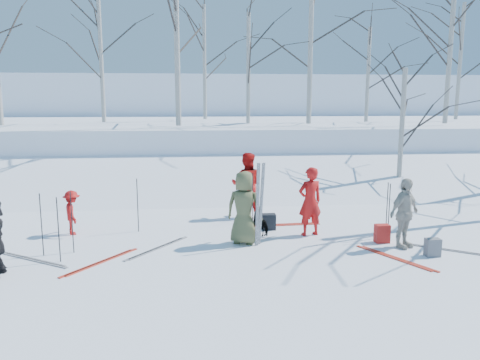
{
  "coord_description": "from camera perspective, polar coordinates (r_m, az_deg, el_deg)",
  "views": [
    {
      "loc": [
        -1.11,
        -9.75,
        3.25
      ],
      "look_at": [
        0.0,
        1.5,
        1.3
      ],
      "focal_mm": 35.0,
      "sensor_mm": 36.0,
      "label": 1
    }
  ],
  "objects": [
    {
      "name": "ground",
      "position": [
        10.34,
        0.82,
        -8.53
      ],
      "size": [
        120.0,
        120.0,
        0.0
      ],
      "primitive_type": "plane",
      "color": "white",
      "rests_on": "ground"
    },
    {
      "name": "snow_ramp",
      "position": [
        17.07,
        -1.81,
        -0.68
      ],
      "size": [
        70.0,
        9.49,
        4.12
      ],
      "primitive_type": "cube",
      "rotation": [
        0.3,
        0.0,
        0.0
      ],
      "color": "white",
      "rests_on": "ground"
    },
    {
      "name": "snow_plateau",
      "position": [
        26.87,
        -3.25,
        4.96
      ],
      "size": [
        70.0,
        18.0,
        2.2
      ],
      "primitive_type": "cube",
      "color": "white",
      "rests_on": "ground"
    },
    {
      "name": "far_hill",
      "position": [
        47.78,
        -4.33,
        8.25
      ],
      "size": [
        90.0,
        30.0,
        6.0
      ],
      "primitive_type": "cube",
      "color": "white",
      "rests_on": "ground"
    },
    {
      "name": "skier_olive_center",
      "position": [
        10.58,
        0.5,
        -3.39
      ],
      "size": [
        0.96,
        0.8,
        1.68
      ],
      "primitive_type": "imported",
      "rotation": [
        0.0,
        0.0,
        2.76
      ],
      "color": "#4D5231",
      "rests_on": "ground"
    },
    {
      "name": "skier_red_north",
      "position": [
        11.37,
        8.53,
        -2.6
      ],
      "size": [
        0.69,
        0.53,
        1.67
      ],
      "primitive_type": "imported",
      "rotation": [
        0.0,
        0.0,
        3.38
      ],
      "color": "#B51110",
      "rests_on": "ground"
    },
    {
      "name": "skier_redor_behind",
      "position": [
        13.05,
        0.84,
        -0.59
      ],
      "size": [
        1.0,
        0.86,
        1.8
      ],
      "primitive_type": "imported",
      "rotation": [
        0.0,
        0.0,
        2.92
      ],
      "color": "red",
      "rests_on": "ground"
    },
    {
      "name": "skier_red_seated",
      "position": [
        12.08,
        -19.78,
        -3.75
      ],
      "size": [
        0.62,
        0.8,
        1.08
      ],
      "primitive_type": "imported",
      "rotation": [
        0.0,
        0.0,
        1.91
      ],
      "color": "#B51110",
      "rests_on": "ground"
    },
    {
      "name": "skier_cream_east",
      "position": [
        10.92,
        19.39,
        -3.85
      ],
      "size": [
        0.98,
        0.79,
        1.56
      ],
      "primitive_type": "imported",
      "rotation": [
        0.0,
        0.0,
        0.53
      ],
      "color": "beige",
      "rests_on": "ground"
    },
    {
      "name": "dog",
      "position": [
        11.45,
        2.6,
        -5.33
      ],
      "size": [
        0.58,
        0.69,
        0.53
      ],
      "primitive_type": "imported",
      "rotation": [
        0.0,
        0.0,
        3.72
      ],
      "color": "black",
      "rests_on": "ground"
    },
    {
      "name": "upright_ski_left",
      "position": [
        10.35,
        2.15,
        -3.06
      ],
      "size": [
        0.09,
        0.16,
        1.9
      ],
      "primitive_type": "cube",
      "rotation": [
        0.07,
        0.0,
        0.14
      ],
      "color": "silver",
      "rests_on": "ground"
    },
    {
      "name": "upright_ski_right",
      "position": [
        10.41,
        2.61,
        -2.99
      ],
      "size": [
        0.14,
        0.23,
        1.89
      ],
      "primitive_type": "cube",
      "rotation": [
        0.1,
        0.0,
        0.36
      ],
      "color": "silver",
      "rests_on": "ground"
    },
    {
      "name": "ski_pair_a",
      "position": [
        11.27,
        24.91,
        -7.86
      ],
      "size": [
        2.0,
        2.09,
        0.02
      ],
      "primitive_type": null,
      "rotation": [
        0.0,
        0.0,
        0.95
      ],
      "color": "silver",
      "rests_on": "ground"
    },
    {
      "name": "ski_pair_b",
      "position": [
        10.33,
        18.37,
        -9.01
      ],
      "size": [
        1.77,
        2.07,
        0.02
      ],
      "primitive_type": null,
      "rotation": [
        0.0,
        0.0,
        0.49
      ],
      "color": "red",
      "rests_on": "ground"
    },
    {
      "name": "ski_pair_c",
      "position": [
        10.59,
        -10.02,
        -8.18
      ],
      "size": [
        2.03,
        2.09,
        0.02
      ],
      "primitive_type": null,
      "rotation": [
        0.0,
        0.0,
        -0.65
      ],
      "color": "silver",
      "rests_on": "ground"
    },
    {
      "name": "ski_pair_d",
      "position": [
        10.61,
        -23.92,
        -8.86
      ],
      "size": [
        1.95,
        2.08,
        0.02
      ],
      "primitive_type": null,
      "rotation": [
        0.0,
        0.0,
        0.99
      ],
      "color": "silver",
      "rests_on": "ground"
    },
    {
      "name": "ski_pair_e",
      "position": [
        12.38,
        5.43,
        -5.43
      ],
      "size": [
        0.38,
        1.92,
        0.02
      ],
      "primitive_type": null,
      "rotation": [
        0.0,
        0.0,
        1.62
      ],
      "color": "red",
      "rests_on": "ground"
    },
    {
      "name": "ski_pair_f",
      "position": [
        9.99,
        -16.6,
        -9.57
      ],
      "size": [
        2.01,
        2.09,
        0.02
      ],
      "primitive_type": null,
      "rotation": [
        0.0,
        0.0,
        -0.63
      ],
      "color": "red",
      "rests_on": "ground"
    },
    {
      "name": "ski_pole_a",
      "position": [
        11.43,
        17.7,
        -3.73
      ],
      "size": [
        0.02,
        0.02,
        1.34
      ],
      "primitive_type": "cylinder",
      "color": "black",
      "rests_on": "ground"
    },
    {
      "name": "ski_pole_b",
      "position": [
        12.8,
        2.7,
        -1.86
      ],
      "size": [
        0.02,
        0.02,
        1.34
      ],
      "primitive_type": "cylinder",
      "color": "black",
      "rests_on": "ground"
    },
    {
      "name": "ski_pole_c",
      "position": [
        11.58,
        17.47,
        -3.55
      ],
      "size": [
        0.02,
        0.02,
        1.34
      ],
      "primitive_type": "cylinder",
      "color": "black",
      "rests_on": "ground"
    },
    {
      "name": "ski_pole_d",
      "position": [
        10.11,
        -21.25,
        -5.67
      ],
      "size": [
        0.02,
        0.02,
        1.34
      ],
      "primitive_type": "cylinder",
      "color": "black",
      "rests_on": "ground"
    },
    {
      "name": "ski_pole_e",
      "position": [
        10.64,
        -23.04,
        -5.04
      ],
      "size": [
        0.02,
        0.02,
        1.34
      ],
      "primitive_type": "cylinder",
      "color": "black",
      "rests_on": "ground"
    },
    {
      "name": "ski_pole_f",
      "position": [
        12.47,
        1.56,
        -2.16
      ],
      "size": [
        0.02,
        0.02,
        1.34
      ],
      "primitive_type": "cylinder",
      "color": "black",
      "rests_on": "ground"
    },
    {
      "name": "ski_pole_g",
      "position": [
        10.61,
        -19.79,
        -4.88
      ],
      "size": [
        0.02,
        0.02,
        1.34
      ],
      "primitive_type": "cylinder",
      "color": "black",
      "rests_on": "ground"
    },
    {
      "name": "ski_pole_h",
      "position": [
        11.85,
        -12.37,
        -3.03
      ],
      "size": [
        0.02,
        0.02,
        1.34
      ],
      "primitive_type": "cylinder",
      "color": "black",
      "rests_on": "ground"
    },
    {
      "name": "backpack_red",
      "position": [
        11.3,
        16.93,
        -6.26
      ],
      "size": [
        0.32,
        0.22,
        0.42
      ],
      "primitive_type": "cube",
      "color": "#B3201B",
      "rests_on": "ground"
    },
    {
      "name": "backpack_grey",
      "position": [
        10.69,
        22.43,
        -7.61
      ],
      "size": [
        0.3,
        0.2,
        0.38
      ],
      "primitive_type": "cube",
      "color": "slate",
      "rests_on": "ground"
    },
    {
      "name": "backpack_dark",
      "position": [
        11.89,
        3.52,
        -5.1
      ],
      "size": [
        0.34,
        0.24,
        0.4
      ],
      "primitive_type": "cube",
      "color": "black",
      "rests_on": "ground"
    },
    {
      "name": "birch_plateau_b",
      "position": [
        23.64,
        15.34,
        12.25
      ],
      "size": [
        3.69,
        3.69,
        4.41
      ],
      "primitive_type": null,
      "color": "silver",
      "rests_on": "snow_plateau"
    },
    {
      "name": "birch_plateau_c",
      "position": [
        23.3,
        -16.57,
        13.82
      ],
      "size": [
        4.59,
        4.59,
        5.7
      ],
      "primitive_type": null,
      "color": "silver",
      "rests_on": "snow_plateau"
    },
    {
      "name": "birch_plateau_d",
      "position": [
        28.07,
        25.24,
        12.89
      ],
      "size": [
        4.82,
        4.82,
        6.04
      ],
      "primitive_type": null,
      "color": "silver",
      "rests_on": "snow_plateau"
    },
    {
      "name": "birch_plateau_e",
      "position": [
        23.15,
        24.3,
        14.97
      ],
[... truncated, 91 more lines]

